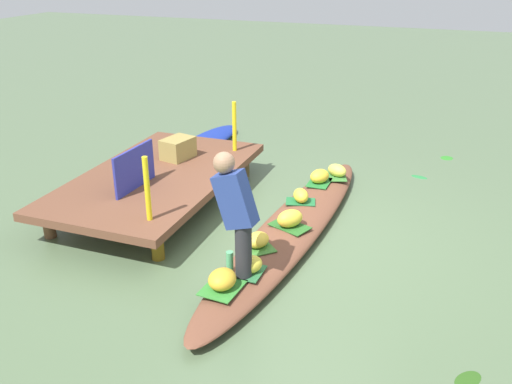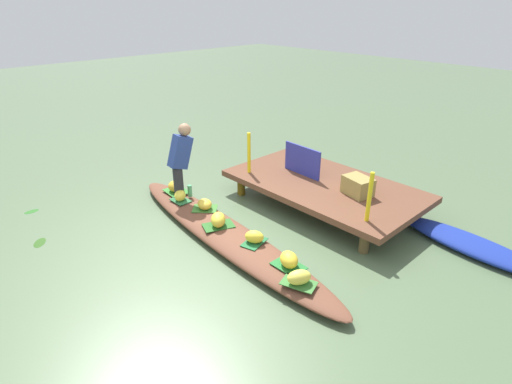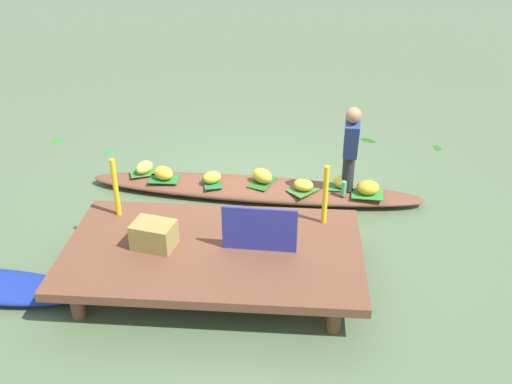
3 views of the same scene
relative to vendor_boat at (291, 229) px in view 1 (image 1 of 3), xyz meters
The scene contains 27 objects.
canal_water 0.10m from the vendor_boat, ahead, with size 40.00×40.00×0.00m, color #516747.
dock_platform 1.96m from the vendor_boat, 81.35° to the left, with size 3.20×1.80×0.42m.
vendor_boat is the anchor object (origin of this frame).
moored_boat 3.49m from the vendor_boat, 41.98° to the left, with size 2.07×0.56×0.17m, color navy.
leaf_mat_0 0.71m from the vendor_boat, 166.32° to the left, with size 0.38×0.28×0.01m, color #39742B.
banana_bunch_0 0.72m from the vendor_boat, 166.32° to the left, with size 0.27×0.22×0.16m, color gold.
leaf_mat_1 1.59m from the vendor_boat, ahead, with size 0.40×0.24×0.01m, color #397532.
banana_bunch_1 1.60m from the vendor_boat, ahead, with size 0.29×0.19×0.17m, color #EAD84C.
leaf_mat_2 0.59m from the vendor_boat, ahead, with size 0.36×0.23×0.01m, color #1F6734.
banana_bunch_2 0.61m from the vendor_boat, ahead, with size 0.26×0.18×0.17m, color yellow.
leaf_mat_3 1.55m from the vendor_boat, behind, with size 0.42×0.33×0.01m, color #328130.
banana_bunch_3 1.56m from the vendor_boat, behind, with size 0.30×0.25×0.19m, color gold.
leaf_mat_4 1.27m from the vendor_boat, ahead, with size 0.41×0.28×0.01m, color #236F2E.
banana_bunch_4 1.28m from the vendor_boat, ahead, with size 0.29×0.21×0.19m, color yellow.
leaf_mat_5 0.15m from the vendor_boat, behind, with size 0.44×0.27×0.01m, color #276023.
banana_bunch_5 0.23m from the vendor_boat, behind, with size 0.32×0.21×0.20m, color yellow.
leaf_mat_6 1.19m from the vendor_boat, behind, with size 0.33×0.23×0.01m, color #2A693A.
banana_bunch_6 1.21m from the vendor_boat, behind, with size 0.24×0.18×0.18m, color yellow.
vendor_person 1.50m from the vendor_boat, behind, with size 0.21×0.43×1.24m.
water_bottle 1.25m from the vendor_boat, 167.87° to the left, with size 0.07×0.07×0.20m, color #52A76D.
market_banner 2.02m from the vendor_boat, 96.14° to the left, with size 0.79×0.03×0.51m, color navy.
railing_post_west 1.74m from the vendor_boat, 124.40° to the left, with size 0.06×0.06×0.72m, color yellow.
railing_post_east 2.11m from the vendor_boat, 41.59° to the left, with size 0.06×0.06×0.72m, color yellow.
produce_crate 2.20m from the vendor_boat, 64.63° to the left, with size 0.44×0.32×0.29m, color olive.
drifting_plant_0 3.79m from the vendor_boat, 24.54° to the right, with size 0.22×0.19×0.01m, color #2D8226.
drifting_plant_2 2.67m from the vendor_boat, 131.64° to the right, with size 0.28×0.15×0.01m, color #2A5419.
drifting_plant_3 2.74m from the vendor_boat, 26.76° to the right, with size 0.24×0.12×0.01m, color #277E3C.
Camera 1 is at (-5.52, -1.62, 3.09)m, focal length 38.82 mm.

